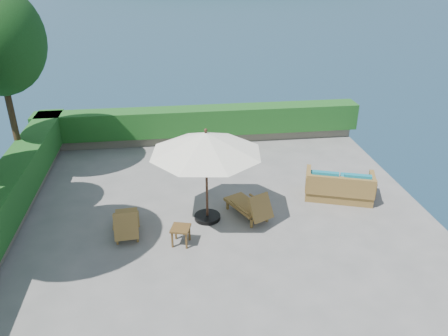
{
  "coord_description": "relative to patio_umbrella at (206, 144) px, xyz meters",
  "views": [
    {
      "loc": [
        -1.16,
        -10.37,
        6.57
      ],
      "look_at": [
        0.3,
        0.8,
        1.1
      ],
      "focal_mm": 35.0,
      "sensor_mm": 36.0,
      "label": 1
    }
  ],
  "objects": [
    {
      "name": "lounge_right",
      "position": [
        1.18,
        -0.08,
        -1.89
      ],
      "size": [
        1.24,
        1.65,
        0.89
      ],
      "rotation": [
        0.0,
        0.0,
        0.46
      ],
      "color": "olive",
      "rests_on": "ground"
    },
    {
      "name": "hedge_far",
      "position": [
        0.28,
        5.7,
        -1.41
      ],
      "size": [
        12.4,
        0.9,
        1.0
      ],
      "primitive_type": "cube",
      "color": "#144718",
      "rests_on": "planter_wall_far"
    },
    {
      "name": "wicker_loveseat",
      "position": [
        4.01,
        0.64,
        -1.88
      ],
      "size": [
        2.2,
        1.6,
        0.98
      ],
      "rotation": [
        0.0,
        0.0,
        -0.33
      ],
      "color": "olive",
      "rests_on": "ground"
    },
    {
      "name": "planter_wall_left",
      "position": [
        -5.32,
        0.1,
        -2.08
      ],
      "size": [
        0.6,
        12.0,
        0.36
      ],
      "primitive_type": "cube",
      "color": "gray",
      "rests_on": "ground"
    },
    {
      "name": "ocean",
      "position": [
        0.28,
        0.1,
        -5.26
      ],
      "size": [
        600.0,
        600.0,
        0.0
      ],
      "primitive_type": "plane",
      "color": "#142F40",
      "rests_on": "ground"
    },
    {
      "name": "planter_wall_far",
      "position": [
        0.28,
        5.7,
        -2.08
      ],
      "size": [
        12.0,
        0.6,
        0.36
      ],
      "primitive_type": "cube",
      "color": "gray",
      "rests_on": "ground"
    },
    {
      "name": "side_table",
      "position": [
        -0.77,
        -1.07,
        -1.86
      ],
      "size": [
        0.56,
        0.56,
        0.49
      ],
      "rotation": [
        0.0,
        0.0,
        -0.27
      ],
      "color": "brown",
      "rests_on": "ground"
    },
    {
      "name": "hedge_left",
      "position": [
        -5.32,
        0.1,
        -1.41
      ],
      "size": [
        0.9,
        12.4,
        1.0
      ],
      "primitive_type": "cube",
      "color": "#144718",
      "rests_on": "planter_wall_left"
    },
    {
      "name": "ground",
      "position": [
        0.28,
        0.1,
        -2.26
      ],
      "size": [
        12.0,
        12.0,
        0.0
      ],
      "primitive_type": "plane",
      "color": "gray",
      "rests_on": "ground"
    },
    {
      "name": "lounge_left",
      "position": [
        -2.15,
        -0.47,
        -1.91
      ],
      "size": [
        0.73,
        1.5,
        0.84
      ],
      "rotation": [
        0.0,
        0.0,
        0.08
      ],
      "color": "olive",
      "rests_on": "ground"
    },
    {
      "name": "patio_umbrella",
      "position": [
        0.0,
        0.0,
        0.0
      ],
      "size": [
        3.65,
        3.65,
        2.68
      ],
      "rotation": [
        0.0,
        0.0,
        0.26
      ],
      "color": "black",
      "rests_on": "ground"
    },
    {
      "name": "foundation",
      "position": [
        0.28,
        0.1,
        -3.81
      ],
      "size": [
        12.0,
        12.0,
        3.0
      ],
      "primitive_type": "cube",
      "color": "#5D564A",
      "rests_on": "ocean"
    }
  ]
}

